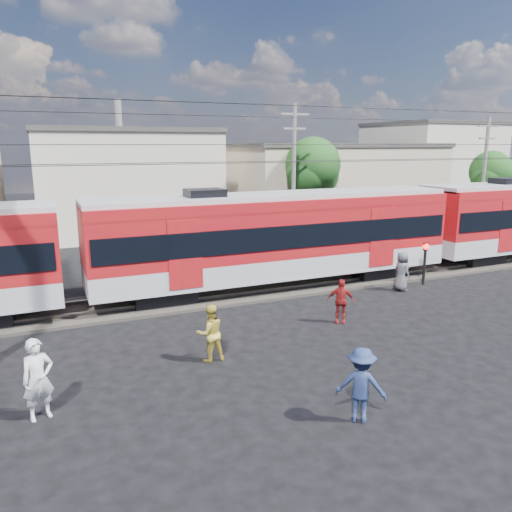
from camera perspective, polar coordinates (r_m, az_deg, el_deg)
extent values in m
plane|color=black|center=(14.93, 10.65, -12.17)|extent=(120.00, 120.00, 0.00)
cube|color=#2D2823|center=(21.55, -1.33, -3.95)|extent=(70.00, 3.40, 0.12)
cube|color=#59544C|center=(20.85, -0.55, -4.18)|extent=(70.00, 0.12, 0.12)
cube|color=#59544C|center=(22.18, -2.07, -3.15)|extent=(70.00, 0.12, 0.12)
cube|color=black|center=(20.43, -10.78, -4.26)|extent=(2.40, 2.20, 0.70)
cube|color=black|center=(24.66, 13.08, -1.45)|extent=(2.40, 2.20, 0.70)
cube|color=#A0A2A8|center=(21.86, 2.32, -0.76)|extent=(16.00, 3.00, 0.90)
cube|color=maroon|center=(21.54, 2.35, 3.51)|extent=(16.00, 3.00, 2.40)
cube|color=black|center=(21.58, 2.35, 2.86)|extent=(15.68, 3.08, 0.95)
cube|color=#A0A2A8|center=(21.37, 2.38, 6.82)|extent=(16.00, 2.60, 0.25)
cube|color=black|center=(28.99, 23.57, -0.10)|extent=(2.40, 2.20, 0.70)
cylinder|color=black|center=(20.02, -0.64, 10.60)|extent=(70.00, 0.03, 0.03)
cylinder|color=black|center=(21.31, -2.13, 10.72)|extent=(70.00, 0.03, 0.03)
cylinder|color=black|center=(20.00, -0.65, 12.61)|extent=(70.00, 0.03, 0.03)
cylinder|color=black|center=(21.30, -2.15, 12.60)|extent=(70.00, 0.03, 0.03)
cylinder|color=black|center=(17.51, 3.08, 16.84)|extent=(70.00, 0.03, 0.03)
cylinder|color=black|center=(23.96, -4.72, 15.68)|extent=(70.00, 0.03, 0.03)
cube|color=beige|center=(38.66, -15.03, 8.19)|extent=(12.00, 12.00, 7.00)
cube|color=#3F3D3A|center=(38.57, -15.35, 13.60)|extent=(12.24, 12.24, 0.30)
cube|color=#BCA690|center=(41.46, 8.32, 8.06)|extent=(16.00, 10.00, 6.00)
cube|color=#3F3D3A|center=(41.33, 8.46, 12.42)|extent=(16.32, 10.20, 0.30)
cube|color=beige|center=(53.07, 19.16, 9.56)|extent=(10.00, 10.00, 8.00)
cube|color=#3F3D3A|center=(53.06, 19.49, 14.03)|extent=(10.20, 10.20, 0.30)
cylinder|color=slate|center=(29.61, 4.32, 8.80)|extent=(0.24, 0.24, 8.50)
cube|color=slate|center=(29.59, 4.44, 15.87)|extent=(1.80, 0.12, 0.12)
cube|color=slate|center=(29.55, 4.41, 14.32)|extent=(1.40, 0.12, 0.12)
cylinder|color=slate|center=(37.53, 24.55, 8.13)|extent=(0.24, 0.24, 8.00)
cube|color=slate|center=(37.48, 25.04, 13.31)|extent=(1.80, 0.12, 0.12)
cube|color=slate|center=(37.47, 24.92, 12.09)|extent=(1.40, 0.12, 0.12)
cylinder|color=#382619|center=(33.88, 6.39, 5.35)|extent=(0.36, 0.36, 3.92)
sphere|color=#144618|center=(33.64, 6.51, 10.32)|extent=(3.64, 3.64, 3.64)
sphere|color=#144618|center=(34.24, 7.11, 9.17)|extent=(2.80, 2.80, 2.80)
cylinder|color=#382619|center=(42.69, 24.92, 5.37)|extent=(0.36, 0.36, 3.36)
sphere|color=#144618|center=(42.49, 25.23, 8.74)|extent=(3.12, 3.12, 3.12)
sphere|color=#144618|center=(43.17, 25.39, 7.97)|extent=(2.40, 2.40, 2.40)
imported|color=silver|center=(12.74, -23.64, -12.78)|extent=(0.81, 0.65, 1.94)
imported|color=gold|center=(14.73, -5.25, -8.74)|extent=(0.85, 0.67, 1.71)
imported|color=navy|center=(11.90, 11.91, -14.22)|extent=(1.31, 1.23, 1.77)
imported|color=maroon|center=(17.94, 9.64, -5.08)|extent=(1.01, 0.84, 1.61)
imported|color=#4F4F55|center=(22.44, 16.32, -1.69)|extent=(0.63, 0.89, 1.71)
imported|color=#ADAFB4|center=(37.52, 26.52, 2.74)|extent=(3.72, 1.67, 1.24)
cylinder|color=black|center=(23.65, 18.69, -1.00)|extent=(0.12, 0.12, 1.81)
sphere|color=#FF140C|center=(23.47, 18.83, 1.03)|extent=(0.28, 0.28, 0.28)
cube|color=black|center=(23.47, 18.83, 1.03)|extent=(0.25, 0.06, 0.35)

